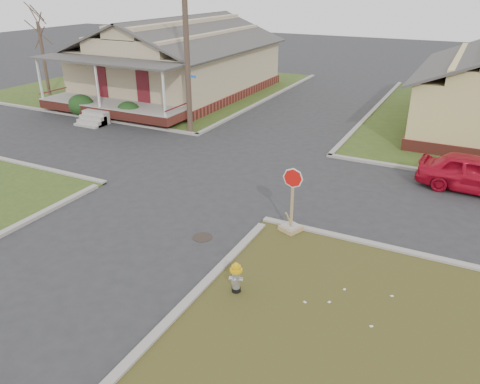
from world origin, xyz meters
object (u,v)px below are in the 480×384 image
at_px(fire_hydrant, 236,276).
at_px(red_sedan, 476,174).
at_px(utility_pole, 186,42).
at_px(stop_sign, 291,217).

xyz_separation_m(fire_hydrant, red_sedan, (5.21, 9.93, 0.19)).
relative_size(fire_hydrant, red_sedan, 0.21).
bearing_deg(utility_pole, stop_sign, -41.57).
distance_m(utility_pole, stop_sign, 12.42).
xyz_separation_m(utility_pole, red_sedan, (13.89, -1.56, -3.94)).
bearing_deg(red_sedan, utility_pole, 87.22).
height_order(utility_pole, stop_sign, utility_pole).
bearing_deg(stop_sign, utility_pole, 160.85).
distance_m(fire_hydrant, red_sedan, 11.21).
relative_size(stop_sign, red_sedan, 0.52).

